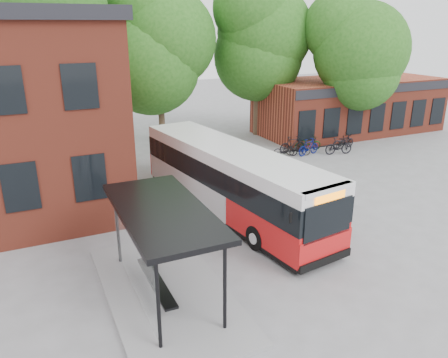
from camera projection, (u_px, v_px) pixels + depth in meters
name	position (u px, v px, depth m)	size (l,w,h in m)	color
ground	(275.00, 249.00, 16.15)	(100.00, 100.00, 0.00)	slate
shop_row	(349.00, 105.00, 33.39)	(14.00, 6.20, 4.00)	maroon
bus_shelter	(164.00, 252.00, 13.02)	(3.60, 7.00, 2.90)	black
bike_rail	(318.00, 149.00, 28.31)	(5.20, 0.10, 0.38)	black
tree_0	(49.00, 67.00, 25.60)	(7.92, 7.92, 11.00)	#1E4F15
tree_1	(159.00, 66.00, 29.33)	(7.92, 7.92, 10.40)	#1E4F15
tree_2	(258.00, 59.00, 31.15)	(7.92, 7.92, 11.00)	#1E4F15
tree_3	(349.00, 74.00, 30.00)	(7.04, 7.04, 9.28)	#1E4F15
city_bus	(230.00, 181.00, 18.84)	(2.48, 11.63, 2.95)	red
bicycle_0	(286.00, 150.00, 27.42)	(0.54, 1.54, 0.81)	black
bicycle_1	(293.00, 145.00, 28.07)	(0.52, 1.83, 1.10)	black
bicycle_2	(298.00, 149.00, 27.56)	(0.53, 1.53, 0.80)	black
bicycle_3	(309.00, 147.00, 27.61)	(0.50, 1.78, 1.07)	#08125B
bicycle_4	(308.00, 143.00, 28.68)	(0.63, 1.80, 0.95)	black
bicycle_5	(339.00, 146.00, 27.76)	(0.51, 1.81, 1.09)	black
bicycle_6	(343.00, 141.00, 29.11)	(0.66, 1.89, 0.99)	black
bicycle_7	(345.00, 142.00, 29.15)	(0.43, 1.52, 0.91)	black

